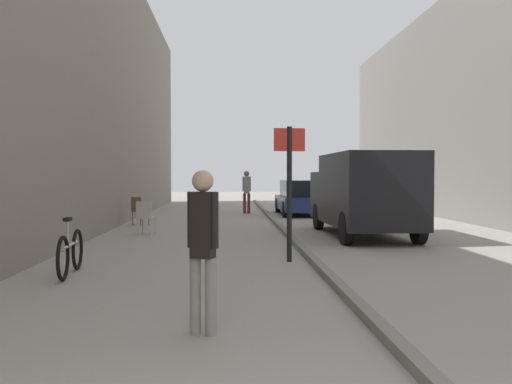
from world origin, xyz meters
The scene contains 11 objects.
ground_plane centered at (0.00, 12.00, 0.00)m, with size 80.00×80.00×0.00m, color gray.
building_facade_left centered at (-5.07, 12.00, 4.66)m, with size 2.93×40.00×9.32m, color gray.
kerb_strip centered at (1.58, 12.00, 0.06)m, with size 0.16×40.00×0.12m, color slate.
pedestrian_main_foreground centered at (-0.29, 3.53, 0.99)m, with size 0.33×0.25×1.72m.
pedestrian_mid_block centered at (0.75, 21.65, 1.07)m, with size 0.37×0.24×1.85m.
delivery_van centered at (3.64, 12.61, 1.21)m, with size 2.06×5.37×2.24m.
parked_car centered at (3.01, 20.74, 0.71)m, with size 1.88×4.22×1.45m.
street_sign_post centered at (1.14, 8.31, 1.55)m, with size 0.60×0.10×2.60m.
bicycle_leaning centered at (-2.66, 7.07, 0.38)m, with size 0.16×1.77×0.98m.
cafe_chair_near_window centered at (-2.36, 13.24, 0.55)m, with size 0.53×0.53×0.94m.
cafe_chair_by_doorway centered at (-3.01, 16.16, 0.55)m, with size 0.61×0.61×0.94m.
Camera 1 is at (-0.02, -2.17, 1.67)m, focal length 38.45 mm.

